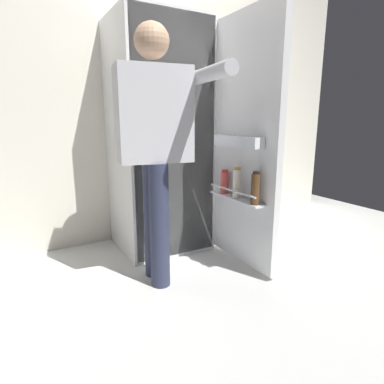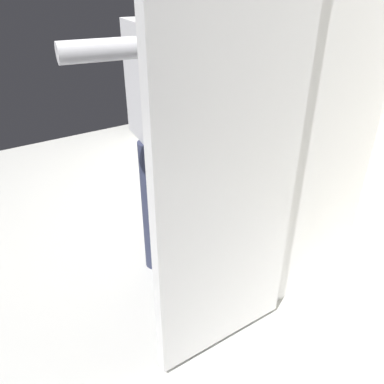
% 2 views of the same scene
% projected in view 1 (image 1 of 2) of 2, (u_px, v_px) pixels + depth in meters
% --- Properties ---
extents(ground_plane, '(5.20, 5.20, 0.00)m').
position_uv_depth(ground_plane, '(194.00, 270.00, 2.25)').
color(ground_plane, silver).
extents(kitchen_wall, '(4.40, 0.10, 2.57)m').
position_uv_depth(kitchen_wall, '(141.00, 89.00, 2.74)').
color(kitchen_wall, silver).
rests_on(kitchen_wall, ground_plane).
extents(refrigerator, '(0.73, 1.26, 1.76)m').
position_uv_depth(refrigerator, '(165.00, 140.00, 2.50)').
color(refrigerator, white).
rests_on(refrigerator, ground_plane).
extents(person, '(0.53, 0.77, 1.56)m').
position_uv_depth(person, '(155.00, 136.00, 1.92)').
color(person, '#2D334C').
rests_on(person, ground_plane).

